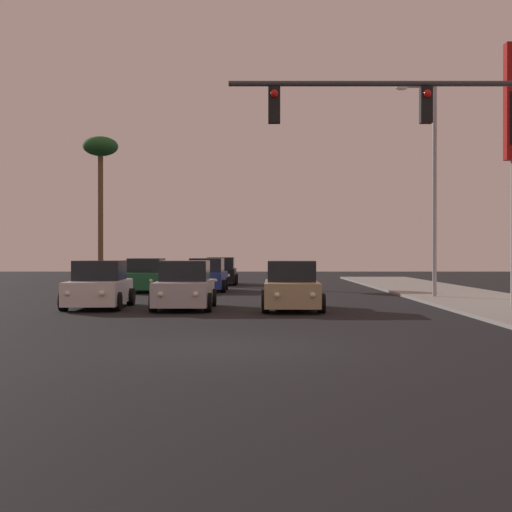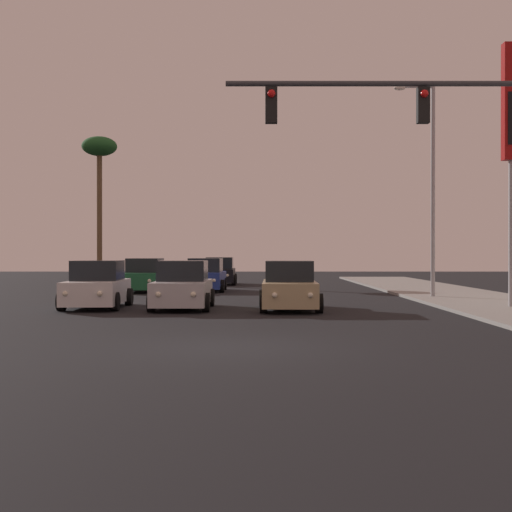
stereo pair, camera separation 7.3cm
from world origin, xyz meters
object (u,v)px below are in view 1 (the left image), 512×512
(car_green, at_px, (144,277))
(street_lamp, at_px, (429,178))
(car_white, at_px, (97,287))
(palm_tree_far, at_px, (98,155))
(car_blue, at_px, (205,276))
(traffic_light_mast, at_px, (441,142))
(car_black, at_px, (219,272))
(car_tan, at_px, (289,288))
(car_silver, at_px, (183,287))

(car_green, relative_size, street_lamp, 0.48)
(car_white, xyz_separation_m, palm_tree_far, (-5.09, 23.51, 7.86))
(car_blue, distance_m, traffic_light_mast, 20.12)
(car_green, xyz_separation_m, traffic_light_mast, (10.25, -17.79, 3.99))
(car_blue, distance_m, car_black, 7.67)
(car_tan, relative_size, traffic_light_mast, 0.56)
(car_silver, relative_size, car_blue, 0.99)
(car_tan, height_order, traffic_light_mast, traffic_light_mast)
(traffic_light_mast, relative_size, street_lamp, 0.86)
(car_blue, distance_m, car_white, 11.52)
(car_green, bearing_deg, street_lamp, 157.85)
(car_tan, distance_m, palm_tree_far, 28.19)
(car_blue, relative_size, car_green, 1.00)
(traffic_light_mast, bearing_deg, car_green, 119.95)
(car_white, xyz_separation_m, car_black, (3.38, 18.77, 0.00))
(car_silver, xyz_separation_m, car_black, (0.31, 19.19, 0.00))
(traffic_light_mast, bearing_deg, car_silver, 136.62)
(car_white, height_order, car_tan, same)
(car_blue, height_order, car_green, same)
(car_white, xyz_separation_m, car_tan, (6.77, -0.83, 0.00))
(car_black, bearing_deg, palm_tree_far, -29.13)
(palm_tree_far, bearing_deg, car_tan, -64.03)
(car_white, relative_size, traffic_light_mast, 0.56)
(car_black, xyz_separation_m, street_lamp, (9.59, -13.89, 4.36))
(car_black, relative_size, street_lamp, 0.48)
(car_green, xyz_separation_m, palm_tree_far, (-5.12, 12.95, 7.86))
(car_blue, bearing_deg, palm_tree_far, -54.69)
(street_lamp, bearing_deg, car_blue, 147.87)
(car_white, height_order, street_lamp, street_lamp)
(street_lamp, bearing_deg, car_white, -159.38)
(street_lamp, bearing_deg, car_green, 156.29)
(car_blue, xyz_separation_m, car_green, (-3.02, -0.55, 0.00))
(car_white, bearing_deg, car_silver, 170.29)
(car_green, height_order, street_lamp, street_lamp)
(car_silver, bearing_deg, car_white, -7.53)
(traffic_light_mast, relative_size, palm_tree_far, 0.78)
(car_silver, height_order, street_lamp, street_lamp)
(palm_tree_far, bearing_deg, car_blue, -56.72)
(car_white, distance_m, traffic_light_mast, 13.19)
(car_blue, height_order, car_white, same)
(palm_tree_far, bearing_deg, car_black, -29.21)
(car_blue, height_order, street_lamp, street_lamp)
(car_black, xyz_separation_m, palm_tree_far, (-8.47, 4.74, 7.86))
(car_white, height_order, palm_tree_far, palm_tree_far)
(car_black, distance_m, traffic_light_mast, 27.20)
(car_tan, bearing_deg, car_green, -57.86)
(car_black, height_order, traffic_light_mast, traffic_light_mast)
(car_silver, relative_size, car_tan, 1.00)
(car_white, height_order, car_black, same)
(car_tan, bearing_deg, car_blue, -71.15)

